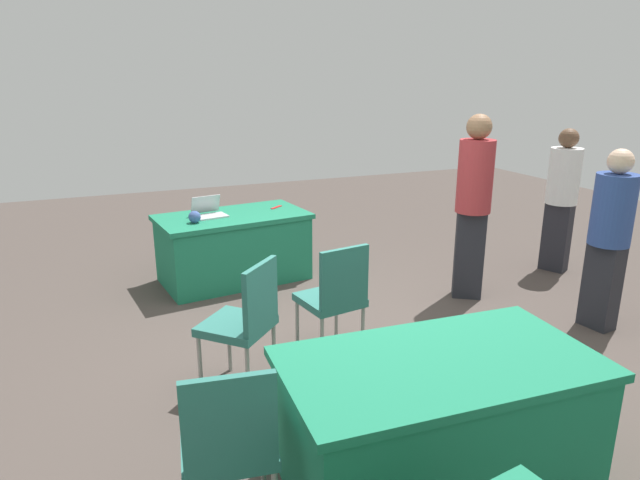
% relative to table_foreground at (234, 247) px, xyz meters
% --- Properties ---
extents(ground_plane, '(14.40, 14.40, 0.00)m').
position_rel_table_foreground_xyz_m(ground_plane, '(-0.49, 1.91, -0.37)').
color(ground_plane, '#4C423D').
extents(table_foreground, '(1.66, 1.04, 0.73)m').
position_rel_table_foreground_xyz_m(table_foreground, '(0.00, 0.00, 0.00)').
color(table_foreground, '#1E7A56').
rests_on(table_foreground, ground).
extents(table_mid_right, '(1.74, 1.00, 0.73)m').
position_rel_table_foreground_xyz_m(table_mid_right, '(-0.25, 3.51, 0.00)').
color(table_mid_right, '#1E7A56').
rests_on(table_mid_right, ground).
extents(chair_near_front, '(0.62, 0.62, 0.97)m').
position_rel_table_foreground_xyz_m(chair_near_front, '(0.47, 2.24, 0.19)').
color(chair_near_front, '#9E9993').
rests_on(chair_near_front, ground).
extents(chair_tucked_right, '(0.50, 0.50, 0.95)m').
position_rel_table_foreground_xyz_m(chair_tucked_right, '(0.89, 3.49, 0.17)').
color(chair_tucked_right, '#9E9993').
rests_on(chair_tucked_right, ground).
extents(chair_aisle, '(0.50, 0.50, 0.95)m').
position_rel_table_foreground_xyz_m(chair_aisle, '(-0.30, 2.03, 0.17)').
color(chair_aisle, '#9E9993').
rests_on(chair_aisle, ground).
extents(person_presenter, '(0.38, 0.38, 1.59)m').
position_rel_table_foreground_xyz_m(person_presenter, '(-2.70, 2.41, 0.51)').
color(person_presenter, '#26262D').
rests_on(person_presenter, ground).
extents(person_attendee_standing, '(0.45, 0.45, 1.61)m').
position_rel_table_foreground_xyz_m(person_attendee_standing, '(-3.49, 1.09, 0.53)').
color(person_attendee_standing, '#26262D').
rests_on(person_attendee_standing, ground).
extents(person_attendee_browsing, '(0.47, 0.47, 1.82)m').
position_rel_table_foreground_xyz_m(person_attendee_browsing, '(-2.06, 1.38, 0.66)').
color(person_attendee_browsing, '#26262D').
rests_on(person_attendee_browsing, ground).
extents(laptop_silver, '(0.36, 0.34, 0.21)m').
position_rel_table_foreground_xyz_m(laptop_silver, '(0.23, -0.03, 0.40)').
color(laptop_silver, silver).
rests_on(laptop_silver, table_foreground).
extents(yarn_ball, '(0.12, 0.12, 0.12)m').
position_rel_table_foreground_xyz_m(yarn_ball, '(0.43, 0.19, 0.43)').
color(yarn_ball, '#3F5999').
rests_on(yarn_ball, table_foreground).
extents(scissors_red, '(0.16, 0.14, 0.01)m').
position_rel_table_foreground_xyz_m(scissors_red, '(-0.54, -0.13, 0.37)').
color(scissors_red, red).
rests_on(scissors_red, table_foreground).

